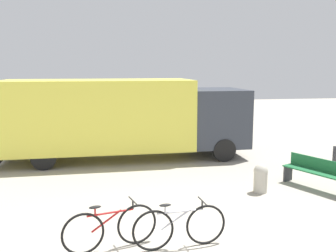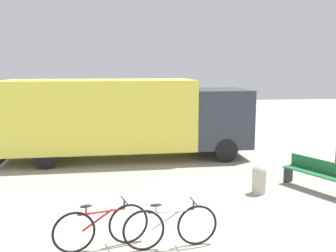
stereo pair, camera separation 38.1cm
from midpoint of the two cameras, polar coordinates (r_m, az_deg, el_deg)
ground_plane at (r=7.32m, az=4.19°, el=-17.41°), size 60.00×60.00×0.00m
delivery_truck at (r=13.47m, az=-5.62°, el=1.66°), size 8.62×2.66×2.82m
park_bench at (r=10.83m, az=22.73°, el=-6.62°), size 1.14×1.87×0.82m
bicycle_near at (r=7.04m, az=-8.49°, el=-14.98°), size 1.71×0.57×0.86m
bicycle_middle at (r=6.99m, az=2.02°, el=-15.08°), size 1.75×0.44×0.86m
bollard_near_bench at (r=10.11m, az=14.77°, el=-7.70°), size 0.37×0.37×0.75m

